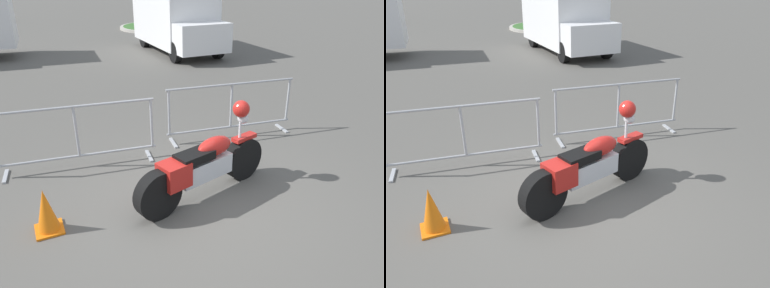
% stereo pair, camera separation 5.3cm
% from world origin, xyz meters
% --- Properties ---
extents(ground_plane, '(120.00, 120.00, 0.00)m').
position_xyz_m(ground_plane, '(0.00, 0.00, 0.00)').
color(ground_plane, '#54514C').
extents(motorcycle, '(2.25, 0.75, 1.29)m').
position_xyz_m(motorcycle, '(0.23, 0.16, 0.49)').
color(motorcycle, black).
rests_on(motorcycle, ground).
extents(crowd_barrier_near, '(2.53, 0.76, 1.07)m').
position_xyz_m(crowd_barrier_near, '(-1.21, 1.83, 0.56)').
color(crowd_barrier_near, '#9EA0A5').
rests_on(crowd_barrier_near, ground).
extents(crowd_barrier_far, '(2.53, 0.76, 1.07)m').
position_xyz_m(crowd_barrier_far, '(1.68, 1.83, 0.56)').
color(crowd_barrier_far, '#9EA0A5').
rests_on(crowd_barrier_far, ground).
extents(delivery_van, '(2.02, 5.01, 2.31)m').
position_xyz_m(delivery_van, '(4.15, 10.06, 1.24)').
color(delivery_van, white).
rests_on(delivery_van, ground).
extents(planter_island, '(4.40, 4.40, 1.12)m').
position_xyz_m(planter_island, '(6.16, 16.61, 0.30)').
color(planter_island, '#ADA89E').
rests_on(planter_island, ground).
extents(traffic_cone, '(0.34, 0.34, 0.59)m').
position_xyz_m(traffic_cone, '(-1.89, 0.28, 0.29)').
color(traffic_cone, orange).
rests_on(traffic_cone, ground).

